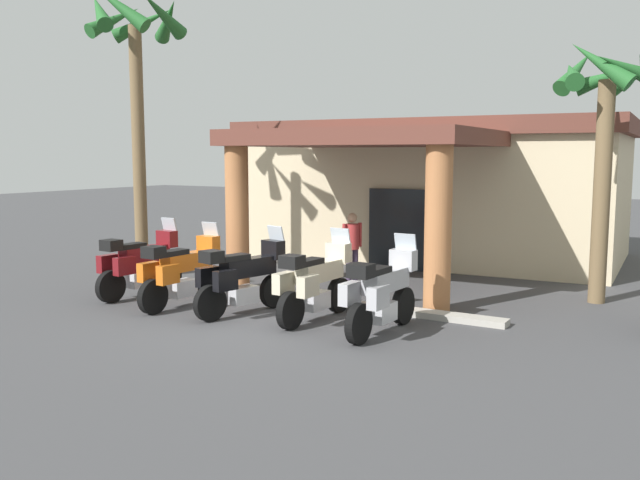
% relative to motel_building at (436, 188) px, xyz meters
% --- Properties ---
extents(ground_plane, '(80.00, 80.00, 0.00)m').
position_rel_motel_building_xyz_m(ground_plane, '(0.13, -9.03, -2.02)').
color(ground_plane, '#424244').
extents(motel_building, '(10.78, 10.95, 3.90)m').
position_rel_motel_building_xyz_m(motel_building, '(0.00, 0.00, 0.00)').
color(motel_building, beige).
rests_on(motel_building, ground_plane).
extents(motorcycle_maroon, '(0.73, 2.21, 1.61)m').
position_rel_motel_building_xyz_m(motorcycle_maroon, '(-3.26, -8.63, -1.32)').
color(motorcycle_maroon, black).
rests_on(motorcycle_maroon, ground_plane).
extents(motorcycle_orange, '(0.72, 2.21, 1.61)m').
position_rel_motel_building_xyz_m(motorcycle_orange, '(-1.83, -8.92, -1.32)').
color(motorcycle_orange, black).
rests_on(motorcycle_orange, ground_plane).
extents(motorcycle_black, '(0.95, 2.18, 1.61)m').
position_rel_motel_building_xyz_m(motorcycle_black, '(-0.41, -8.83, -1.32)').
color(motorcycle_black, black).
rests_on(motorcycle_black, ground_plane).
extents(motorcycle_cream, '(0.72, 2.21, 1.61)m').
position_rel_motel_building_xyz_m(motorcycle_cream, '(1.01, -8.56, -1.32)').
color(motorcycle_cream, black).
rests_on(motorcycle_cream, ground_plane).
extents(motorcycle_silver, '(0.72, 2.21, 1.61)m').
position_rel_motel_building_xyz_m(motorcycle_silver, '(2.43, -8.78, -1.32)').
color(motorcycle_silver, black).
rests_on(motorcycle_silver, ground_plane).
extents(pedestrian, '(0.32, 0.48, 1.65)m').
position_rel_motel_building_xyz_m(pedestrian, '(-0.05, -5.13, -1.07)').
color(pedestrian, '#3F334C').
rests_on(pedestrian, ground_plane).
extents(palm_tree_near_portico, '(2.08, 2.18, 5.21)m').
position_rel_motel_building_xyz_m(palm_tree_near_portico, '(5.16, -4.37, 1.88)').
color(palm_tree_near_portico, brown).
rests_on(palm_tree_near_portico, ground_plane).
extents(palm_tree_roadside, '(2.35, 2.46, 6.87)m').
position_rel_motel_building_xyz_m(palm_tree_roadside, '(-4.85, -6.95, 3.17)').
color(palm_tree_roadside, brown).
rests_on(palm_tree_roadside, ground_plane).
extents(curb_strip, '(9.11, 0.36, 0.12)m').
position_rel_motel_building_xyz_m(curb_strip, '(-0.41, -7.29, -1.96)').
color(curb_strip, '#ADA89E').
rests_on(curb_strip, ground_plane).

